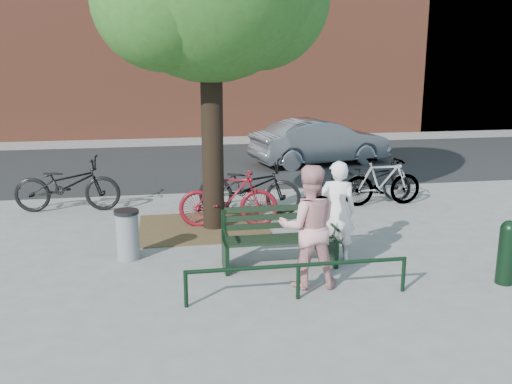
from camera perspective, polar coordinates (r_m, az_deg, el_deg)
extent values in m
plane|color=gray|center=(8.93, 2.35, -7.46)|extent=(90.00, 90.00, 0.00)
cube|color=brown|center=(10.85, -5.27, -3.55)|extent=(2.40, 2.00, 0.02)
cube|color=black|center=(17.04, -3.63, 2.87)|extent=(40.00, 7.00, 0.01)
cube|color=black|center=(8.72, -3.07, -6.42)|extent=(0.06, 0.52, 0.45)
cube|color=black|center=(8.80, -3.29, -3.19)|extent=(0.06, 0.06, 0.44)
cylinder|color=black|center=(8.50, -3.03, -4.09)|extent=(0.04, 0.36, 0.04)
cube|color=black|center=(9.06, 7.59, -5.75)|extent=(0.06, 0.52, 0.45)
cube|color=black|center=(9.13, 7.26, -2.65)|extent=(0.06, 0.06, 0.44)
cylinder|color=black|center=(8.84, 7.87, -3.49)|extent=(0.04, 0.36, 0.04)
cube|color=black|center=(8.78, 2.38, -4.73)|extent=(1.64, 0.46, 0.04)
cube|color=black|center=(8.91, 2.09, -2.49)|extent=(1.64, 0.03, 0.47)
cylinder|color=black|center=(7.56, -7.03, -9.61)|extent=(0.06, 0.06, 0.50)
cylinder|color=black|center=(7.76, 4.24, -8.91)|extent=(0.06, 0.06, 0.50)
cylinder|color=black|center=(8.23, 14.53, -7.96)|extent=(0.06, 0.06, 0.50)
cylinder|color=black|center=(7.67, 4.27, -7.32)|extent=(3.00, 0.06, 0.06)
cylinder|color=black|center=(10.46, -4.40, 6.42)|extent=(0.40, 0.40, 3.80)
imported|color=white|center=(9.05, 8.09, -1.91)|extent=(0.68, 0.55, 1.62)
imported|color=#CE8D8E|center=(7.98, 5.26, -3.46)|extent=(0.90, 0.73, 1.75)
cylinder|color=black|center=(8.92, 23.76, -5.92)|extent=(0.25, 0.25, 0.81)
sphere|color=black|center=(8.80, 24.02, -3.42)|extent=(0.25, 0.25, 0.25)
cylinder|color=gray|center=(9.36, -12.72, -4.35)|extent=(0.36, 0.36, 0.76)
cylinder|color=black|center=(9.24, -12.85, -1.97)|extent=(0.40, 0.40, 0.05)
imported|color=black|center=(12.45, -18.36, 0.71)|extent=(2.21, 0.90, 1.13)
imported|color=#5D0D15|center=(10.75, -2.78, -0.61)|extent=(1.93, 0.77, 1.13)
imported|color=black|center=(11.67, -0.69, 0.56)|extent=(2.27, 1.45, 1.13)
imported|color=gray|center=(12.58, 12.51, 1.01)|extent=(1.75, 0.51, 1.05)
imported|color=black|center=(13.13, 11.32, 1.41)|extent=(1.88, 1.51, 0.96)
imported|color=slate|center=(16.91, 6.42, 5.00)|extent=(4.26, 2.26, 1.34)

